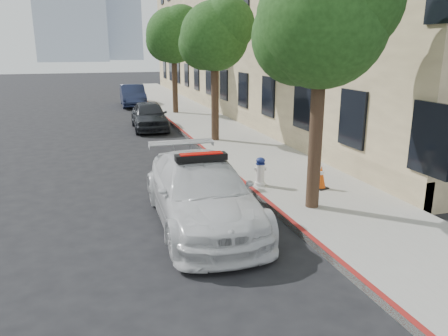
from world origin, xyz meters
name	(u,v)px	position (x,y,z in m)	size (l,w,h in m)	color
ground	(173,198)	(0.00, 0.00, 0.00)	(120.00, 120.00, 0.00)	black
sidewalk	(206,124)	(3.60, 10.00, 0.07)	(3.20, 50.00, 0.15)	gray
curb_strip	(175,126)	(2.06, 10.00, 0.07)	(0.12, 50.00, 0.15)	maroon
building	(273,26)	(9.20, 15.00, 5.00)	(8.00, 36.00, 10.00)	tan
tree_near	(324,20)	(2.93, -2.01, 4.27)	(2.92, 2.82, 5.62)	black
tree_mid	(215,36)	(2.93, 5.99, 4.16)	(2.77, 2.64, 5.43)	black
tree_far	(174,35)	(2.93, 13.99, 4.39)	(3.10, 3.00, 5.81)	black
police_car	(202,192)	(0.28, -1.86, 0.72)	(2.14, 4.99, 1.58)	silver
parked_car_mid	(149,115)	(0.83, 9.92, 0.66)	(1.55, 3.85, 1.31)	black
parked_car_far	(133,95)	(1.01, 18.69, 0.69)	(1.47, 4.21, 1.39)	#161D38
fire_hydrant	(260,172)	(2.35, -0.15, 0.53)	(0.33, 0.30, 0.77)	white
traffic_cone	(321,177)	(3.77, -0.86, 0.46)	(0.42, 0.42, 0.63)	black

